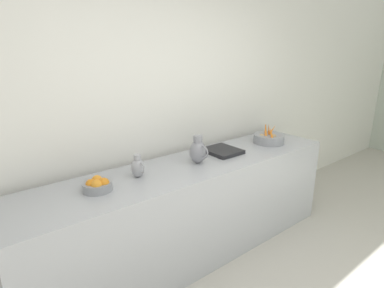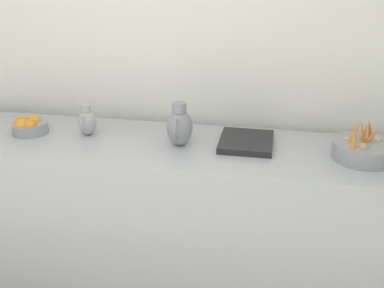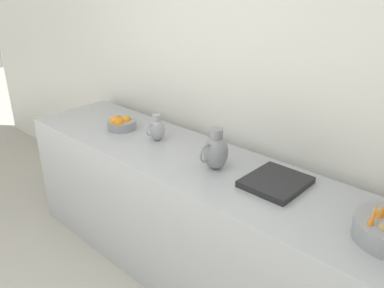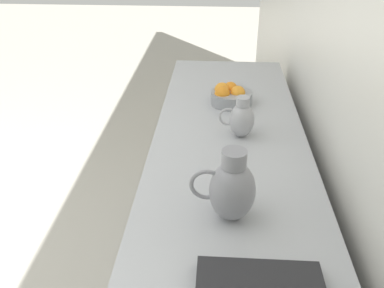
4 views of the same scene
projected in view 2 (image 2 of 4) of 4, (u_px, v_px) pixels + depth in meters
name	position (u px, v px, depth m)	size (l,w,h in m)	color
tile_wall_left	(264.00, 30.00, 2.85)	(0.10, 8.85, 3.00)	white
prep_counter	(168.00, 212.00, 2.93)	(0.69, 3.10, 0.91)	#ADAFB5
vegetable_colander	(364.00, 149.00, 2.54)	(0.33, 0.33, 0.22)	gray
orange_bowl	(29.00, 126.00, 2.88)	(0.22, 0.22, 0.11)	gray
metal_pitcher_tall	(179.00, 126.00, 2.69)	(0.21, 0.15, 0.25)	gray
metal_pitcher_short	(87.00, 121.00, 2.84)	(0.16, 0.11, 0.19)	#A3A3A8
counter_sink_basin	(246.00, 142.00, 2.73)	(0.34, 0.30, 0.04)	#232326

